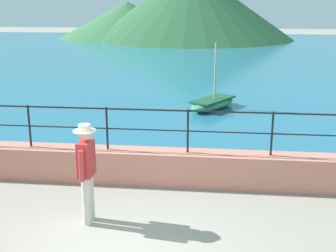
% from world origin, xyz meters
% --- Properties ---
extents(promenade_wall, '(20.00, 0.56, 0.70)m').
position_xyz_m(promenade_wall, '(0.00, 3.20, 0.35)').
color(promenade_wall, tan).
rests_on(promenade_wall, ground).
extents(railing, '(18.44, 0.04, 0.90)m').
position_xyz_m(railing, '(0.00, 3.20, 1.32)').
color(railing, black).
rests_on(railing, promenade_wall).
extents(lake_water, '(64.00, 44.32, 0.06)m').
position_xyz_m(lake_water, '(0.00, 25.84, 0.03)').
color(lake_water, '#236B89').
rests_on(lake_water, ground).
extents(hill_main, '(20.76, 20.76, 7.00)m').
position_xyz_m(hill_main, '(-1.44, 40.38, 3.50)').
color(hill_main, '#285633').
rests_on(hill_main, ground).
extents(hill_secondary, '(14.62, 14.62, 3.74)m').
position_xyz_m(hill_secondary, '(-8.14, 41.01, 1.87)').
color(hill_secondary, '#33663D').
rests_on(hill_secondary, ground).
extents(person_walking, '(0.38, 0.57, 1.75)m').
position_xyz_m(person_walking, '(-0.73, 1.37, 0.98)').
color(person_walking, beige).
rests_on(person_walking, ground).
extents(boat_2, '(1.97, 2.43, 2.29)m').
position_xyz_m(boat_2, '(1.27, 9.74, 0.26)').
color(boat_2, '#338C59').
rests_on(boat_2, lake_water).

